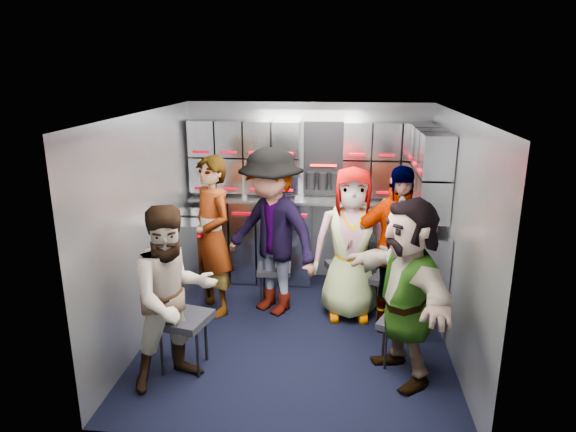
# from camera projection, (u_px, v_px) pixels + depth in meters

# --- Properties ---
(floor) EXTENTS (3.00, 3.00, 0.00)m
(floor) POSITION_uv_depth(u_px,v_px,m) (296.00, 335.00, 4.95)
(floor) COLOR black
(floor) RESTS_ON ground
(wall_back) EXTENTS (2.80, 0.04, 2.10)m
(wall_back) POSITION_uv_depth(u_px,v_px,m) (308.00, 192.00, 6.08)
(wall_back) COLOR #92979F
(wall_back) RESTS_ON ground
(wall_left) EXTENTS (0.04, 3.00, 2.10)m
(wall_left) POSITION_uv_depth(u_px,v_px,m) (148.00, 227.00, 4.79)
(wall_left) COLOR #92979F
(wall_left) RESTS_ON ground
(wall_right) EXTENTS (0.04, 3.00, 2.10)m
(wall_right) POSITION_uv_depth(u_px,v_px,m) (455.00, 237.00, 4.51)
(wall_right) COLOR #92979F
(wall_right) RESTS_ON ground
(ceiling) EXTENTS (2.80, 3.00, 0.02)m
(ceiling) POSITION_uv_depth(u_px,v_px,m) (298.00, 114.00, 4.35)
(ceiling) COLOR silver
(ceiling) RESTS_ON wall_back
(cart_bank_back) EXTENTS (2.68, 0.38, 0.99)m
(cart_bank_back) POSITION_uv_depth(u_px,v_px,m) (306.00, 242.00, 6.04)
(cart_bank_back) COLOR #999DA8
(cart_bank_back) RESTS_ON ground
(cart_bank_left) EXTENTS (0.38, 0.76, 0.99)m
(cart_bank_left) POSITION_uv_depth(u_px,v_px,m) (190.00, 261.00, 5.46)
(cart_bank_left) COLOR #999DA8
(cart_bank_left) RESTS_ON ground
(counter) EXTENTS (2.68, 0.42, 0.03)m
(counter) POSITION_uv_depth(u_px,v_px,m) (307.00, 200.00, 5.89)
(counter) COLOR silver
(counter) RESTS_ON cart_bank_back
(locker_bank_back) EXTENTS (2.68, 0.28, 0.82)m
(locker_bank_back) POSITION_uv_depth(u_px,v_px,m) (308.00, 158.00, 5.81)
(locker_bank_back) COLOR #999DA8
(locker_bank_back) RESTS_ON wall_back
(locker_bank_right) EXTENTS (0.28, 1.00, 0.82)m
(locker_bank_right) POSITION_uv_depth(u_px,v_px,m) (429.00, 171.00, 5.07)
(locker_bank_right) COLOR #999DA8
(locker_bank_right) RESTS_ON wall_right
(right_cabinet) EXTENTS (0.28, 1.20, 1.00)m
(right_cabinet) POSITION_uv_depth(u_px,v_px,m) (423.00, 268.00, 5.25)
(right_cabinet) COLOR #999DA8
(right_cabinet) RESTS_ON ground
(coffee_niche) EXTENTS (0.46, 0.16, 0.84)m
(coffee_niche) POSITION_uv_depth(u_px,v_px,m) (324.00, 159.00, 5.86)
(coffee_niche) COLOR black
(coffee_niche) RESTS_ON wall_back
(red_latch_strip) EXTENTS (2.60, 0.02, 0.03)m
(red_latch_strip) POSITION_uv_depth(u_px,v_px,m) (305.00, 216.00, 5.74)
(red_latch_strip) COLOR #B90011
(red_latch_strip) RESTS_ON cart_bank_back
(jump_seat_near_left) EXTENTS (0.50, 0.48, 0.49)m
(jump_seat_near_left) POSITION_uv_depth(u_px,v_px,m) (183.00, 322.00, 4.29)
(jump_seat_near_left) COLOR black
(jump_seat_near_left) RESTS_ON ground
(jump_seat_mid_left) EXTENTS (0.37, 0.36, 0.42)m
(jump_seat_mid_left) POSITION_uv_depth(u_px,v_px,m) (274.00, 271.00, 5.52)
(jump_seat_mid_left) COLOR black
(jump_seat_mid_left) RESTS_ON ground
(jump_seat_center) EXTENTS (0.54, 0.53, 0.49)m
(jump_seat_center) POSITION_uv_depth(u_px,v_px,m) (350.00, 269.00, 5.39)
(jump_seat_center) COLOR black
(jump_seat_center) RESTS_ON ground
(jump_seat_mid_right) EXTENTS (0.49, 0.48, 0.45)m
(jump_seat_mid_right) POSITION_uv_depth(u_px,v_px,m) (392.00, 281.00, 5.20)
(jump_seat_mid_right) COLOR black
(jump_seat_mid_right) RESTS_ON ground
(jump_seat_near_right) EXTENTS (0.44, 0.44, 0.41)m
(jump_seat_near_right) POSITION_uv_depth(u_px,v_px,m) (401.00, 326.00, 4.38)
(jump_seat_near_right) COLOR black
(jump_seat_near_right) RESTS_ON ground
(attendant_standing) EXTENTS (0.70, 0.71, 1.65)m
(attendant_standing) POSITION_uv_depth(u_px,v_px,m) (212.00, 236.00, 5.21)
(attendant_standing) COLOR black
(attendant_standing) RESTS_ON ground
(attendant_arc_a) EXTENTS (0.92, 0.90, 1.49)m
(attendant_arc_a) POSITION_uv_depth(u_px,v_px,m) (174.00, 297.00, 4.03)
(attendant_arc_a) COLOR black
(attendant_arc_a) RESTS_ON ground
(attendant_arc_b) EXTENTS (1.29, 1.15, 1.73)m
(attendant_arc_b) POSITION_uv_depth(u_px,v_px,m) (272.00, 233.00, 5.21)
(attendant_arc_b) COLOR black
(attendant_arc_b) RESTS_ON ground
(attendant_arc_c) EXTENTS (0.78, 0.52, 1.56)m
(attendant_arc_c) POSITION_uv_depth(u_px,v_px,m) (351.00, 244.00, 5.12)
(attendant_arc_c) COLOR black
(attendant_arc_c) RESTS_ON ground
(attendant_arc_d) EXTENTS (0.95, 0.40, 1.62)m
(attendant_arc_d) POSITION_uv_depth(u_px,v_px,m) (396.00, 249.00, 4.91)
(attendant_arc_d) COLOR black
(attendant_arc_d) RESTS_ON ground
(attendant_arc_e) EXTENTS (1.01, 1.49, 1.54)m
(attendant_arc_e) POSITION_uv_depth(u_px,v_px,m) (406.00, 290.00, 4.10)
(attendant_arc_e) COLOR black
(attendant_arc_e) RESTS_ON ground
(bottle_left) EXTENTS (0.06, 0.06, 0.24)m
(bottle_left) POSITION_uv_depth(u_px,v_px,m) (297.00, 189.00, 5.82)
(bottle_left) COLOR white
(bottle_left) RESTS_ON counter
(bottle_mid) EXTENTS (0.06, 0.06, 0.27)m
(bottle_mid) POSITION_uv_depth(u_px,v_px,m) (244.00, 186.00, 5.87)
(bottle_mid) COLOR white
(bottle_mid) RESTS_ON counter
(bottle_right) EXTENTS (0.06, 0.06, 0.27)m
(bottle_right) POSITION_uv_depth(u_px,v_px,m) (385.00, 190.00, 5.71)
(bottle_right) COLOR white
(bottle_right) RESTS_ON counter
(cup_left) EXTENTS (0.09, 0.09, 0.10)m
(cup_left) POSITION_uv_depth(u_px,v_px,m) (217.00, 193.00, 5.92)
(cup_left) COLOR beige
(cup_left) RESTS_ON counter
(cup_right) EXTENTS (0.09, 0.09, 0.11)m
(cup_right) POSITION_uv_depth(u_px,v_px,m) (352.00, 196.00, 5.76)
(cup_right) COLOR beige
(cup_right) RESTS_ON counter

